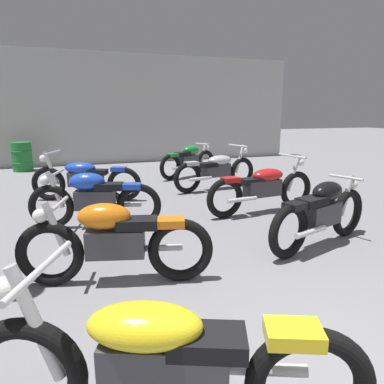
{
  "coord_description": "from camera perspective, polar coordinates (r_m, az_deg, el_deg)",
  "views": [
    {
      "loc": [
        -1.71,
        -0.76,
        1.72
      ],
      "look_at": [
        0.0,
        4.03,
        0.55
      ],
      "focal_mm": 32.82,
      "sensor_mm": 36.0,
      "label": 1
    }
  ],
  "objects": [
    {
      "name": "motorcycle_right_row_4",
      "position": [
        9.42,
        -0.5,
        5.24
      ],
      "size": [
        1.84,
        0.92,
        0.88
      ],
      "color": "black",
      "rests_on": "ground"
    },
    {
      "name": "motorcycle_right_row_1",
      "position": [
        4.82,
        20.36,
        -3.06
      ],
      "size": [
        1.91,
        0.75,
        0.88
      ],
      "color": "black",
      "rests_on": "ground"
    },
    {
      "name": "motorcycle_left_row_3",
      "position": [
        7.16,
        -16.96,
        2.17
      ],
      "size": [
        2.06,
        0.99,
        0.97
      ],
      "color": "black",
      "rests_on": "ground"
    },
    {
      "name": "oil_drum",
      "position": [
        11.52,
        -25.89,
        5.19
      ],
      "size": [
        0.59,
        0.59,
        0.85
      ],
      "color": "#1E722D",
      "rests_on": "ground"
    },
    {
      "name": "motorcycle_right_row_3",
      "position": [
        7.91,
        4.03,
        3.68
      ],
      "size": [
        2.14,
        0.79,
        0.97
      ],
      "color": "black",
      "rests_on": "ground"
    },
    {
      "name": "motorcycle_right_row_2",
      "position": [
        6.16,
        11.5,
        0.8
      ],
      "size": [
        2.17,
        0.68,
        0.97
      ],
      "color": "black",
      "rests_on": "ground"
    },
    {
      "name": "motorcycle_left_row_1",
      "position": [
        3.63,
        -12.46,
        -7.7
      ],
      "size": [
        1.93,
        0.68,
        0.88
      ],
      "color": "black",
      "rests_on": "ground"
    },
    {
      "name": "back_wall",
      "position": [
        12.32,
        -12.0,
        13.03
      ],
      "size": [
        12.69,
        0.24,
        3.6
      ],
      "primitive_type": "cube",
      "color": "#B2B2AD",
      "rests_on": "ground"
    },
    {
      "name": "motorcycle_left_row_0",
      "position": [
        2.04,
        -4.85,
        -25.58
      ],
      "size": [
        2.04,
        1.03,
        0.97
      ],
      "color": "black",
      "rests_on": "ground"
    },
    {
      "name": "motorcycle_left_row_2",
      "position": [
        5.43,
        -15.59,
        -0.96
      ],
      "size": [
        1.92,
        0.7,
        0.88
      ],
      "color": "black",
      "rests_on": "ground"
    }
  ]
}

